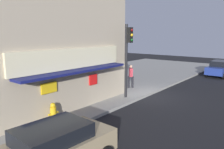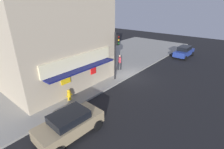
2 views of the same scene
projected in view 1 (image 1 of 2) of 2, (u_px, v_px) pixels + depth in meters
name	position (u px, v px, depth m)	size (l,w,h in m)	color
ground_plane	(150.00, 96.00, 15.49)	(58.91, 58.91, 0.00)	black
sidewalk	(90.00, 83.00, 19.14)	(39.27, 11.87, 0.16)	gray
corner_building	(21.00, 36.00, 14.30)	(9.39, 10.87, 8.02)	tan
traffic_light	(128.00, 51.00, 13.96)	(0.32, 0.58, 4.73)	black
fire_hydrant	(53.00, 112.00, 10.43)	(0.54, 0.30, 0.91)	gold
trash_can	(100.00, 89.00, 14.84)	(0.55, 0.55, 0.94)	#2D2D2D
pedestrian	(131.00, 75.00, 16.97)	(0.45, 0.45, 1.77)	black
potted_plant_by_doorway	(46.00, 103.00, 11.52)	(0.71, 0.71, 0.97)	gray
parked_car_tan	(53.00, 148.00, 6.72)	(4.06, 2.19, 1.53)	#9E8966
parked_car_blue	(220.00, 68.00, 22.71)	(4.32, 1.99, 1.59)	navy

